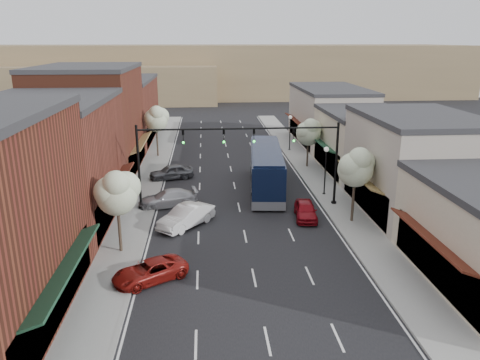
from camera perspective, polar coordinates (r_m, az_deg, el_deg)
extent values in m
plane|color=black|center=(31.48, 0.95, -8.34)|extent=(160.00, 160.00, 0.00)
cube|color=gray|center=(49.06, -10.87, 0.76)|extent=(2.80, 73.00, 0.15)
cube|color=gray|center=(49.96, 8.63, 1.17)|extent=(2.80, 73.00, 0.15)
cube|color=gray|center=(48.92, -9.25, 0.80)|extent=(0.25, 73.00, 0.17)
cube|color=gray|center=(49.67, 7.06, 1.14)|extent=(0.25, 73.00, 0.17)
cube|color=black|center=(24.68, -21.86, -13.02)|extent=(0.60, 11.90, 2.60)
cube|color=#173926|center=(23.76, -20.39, -9.95)|extent=(1.07, 9.80, 0.49)
cube|color=brown|center=(37.36, -22.34, 1.78)|extent=(9.00, 14.00, 9.00)
cube|color=#2D2D30|center=(36.53, -23.16, 8.91)|extent=(9.20, 14.10, 0.40)
cube|color=black|center=(37.09, -15.67, -2.36)|extent=(0.60, 11.90, 2.60)
cube|color=#4C1C11|center=(36.49, -14.62, -0.11)|extent=(1.07, 9.80, 0.49)
cube|color=#5F2A1B|center=(50.41, -17.74, 6.73)|extent=(9.00, 14.00, 10.50)
cube|color=#2D2D30|center=(49.83, -18.30, 12.90)|extent=(9.20, 14.10, 0.40)
cube|color=black|center=(50.34, -12.71, 2.85)|extent=(0.60, 11.90, 2.60)
cube|color=olive|center=(49.90, -11.91, 4.55)|extent=(1.07, 9.80, 0.49)
cube|color=brown|center=(66.09, -14.57, 8.11)|extent=(9.00, 18.00, 8.00)
cube|color=#2D2D30|center=(65.62, -14.84, 11.73)|extent=(9.20, 18.10, 0.40)
cube|color=black|center=(65.86, -10.80, 6.20)|extent=(0.60, 15.30, 2.60)
cube|color=#173926|center=(65.53, -10.17, 7.51)|extent=(1.07, 12.60, 0.49)
cube|color=black|center=(28.32, 23.26, -9.23)|extent=(0.60, 10.20, 2.60)
cube|color=#4C1C11|center=(27.37, 22.13, -6.55)|extent=(1.07, 8.40, 0.49)
cube|color=#A3978B|center=(39.31, 20.60, 1.53)|extent=(8.00, 12.00, 7.50)
cube|color=#2D2D30|center=(38.53, 21.20, 7.21)|extent=(8.20, 12.10, 0.40)
cube|color=black|center=(38.51, 15.26, -1.62)|extent=(0.60, 10.20, 2.60)
cube|color=olive|center=(37.82, 14.29, 0.50)|extent=(1.07, 8.40, 0.49)
cube|color=beige|center=(50.29, 14.93, 4.32)|extent=(8.00, 12.00, 6.00)
cube|color=#2D2D30|center=(49.73, 15.21, 7.92)|extent=(8.20, 12.10, 0.40)
cube|color=black|center=(49.52, 10.75, 2.74)|extent=(0.60, 10.20, 2.60)
cube|color=#173926|center=(48.98, 9.94, 4.44)|extent=(1.07, 8.40, 0.49)
cube|color=#A3978B|center=(63.35, 10.89, 7.53)|extent=(8.00, 16.00, 7.00)
cube|color=#2D2D30|center=(62.88, 11.08, 10.86)|extent=(8.20, 16.10, 0.40)
cube|color=black|center=(62.82, 7.52, 5.85)|extent=(0.60, 13.60, 2.60)
cube|color=#4C1C11|center=(62.40, 6.84, 7.20)|extent=(1.07, 11.20, 0.49)
cube|color=#7A6647|center=(118.64, -3.11, 13.20)|extent=(120.00, 30.00, 12.00)
cube|color=#7A6647|center=(109.10, -16.44, 11.20)|extent=(50.00, 20.00, 8.00)
cylinder|color=black|center=(40.15, 11.35, -2.78)|extent=(0.44, 0.44, 0.30)
cylinder|color=black|center=(39.17, 11.63, 1.85)|extent=(0.20, 0.20, 7.00)
cylinder|color=black|center=(37.60, 5.99, 6.33)|extent=(8.00, 0.14, 0.14)
imported|color=black|center=(37.78, 6.57, 5.43)|extent=(0.18, 0.46, 1.10)
sphere|color=#19E533|center=(37.75, 6.58, 4.77)|extent=(0.18, 0.18, 0.18)
imported|color=black|center=(37.32, 1.71, 5.40)|extent=(0.18, 0.46, 1.10)
sphere|color=#19E533|center=(37.28, 1.73, 4.73)|extent=(0.18, 0.18, 0.18)
cylinder|color=black|center=(39.07, -11.93, -3.36)|extent=(0.44, 0.44, 0.30)
cylinder|color=black|center=(38.07, -12.23, 1.38)|extent=(0.20, 0.20, 7.00)
cylinder|color=black|center=(37.02, -6.36, 6.16)|extent=(8.00, 0.14, 0.14)
imported|color=black|center=(37.16, -6.95, 5.23)|extent=(0.18, 0.46, 1.10)
sphere|color=#19E533|center=(37.12, -6.93, 4.56)|extent=(0.18, 0.18, 0.18)
imported|color=black|center=(37.14, -1.99, 5.34)|extent=(0.18, 0.46, 1.10)
sphere|color=#19E533|center=(37.11, -1.97, 4.67)|extent=(0.18, 0.18, 0.18)
cylinder|color=#47382B|center=(36.07, 13.63, -2.31)|extent=(0.20, 0.20, 3.71)
sphere|color=#ABBF93|center=(35.40, 13.88, 1.24)|extent=(2.60, 2.60, 2.60)
sphere|color=#ABBF93|center=(35.71, 14.55, 2.10)|extent=(2.00, 2.00, 2.00)
sphere|color=#ABBF93|center=(34.91, 13.45, 1.65)|extent=(1.90, 1.90, 1.90)
sphere|color=#ABBF93|center=(34.74, 14.40, 2.49)|extent=(1.70, 1.70, 1.70)
cylinder|color=#47382B|center=(50.97, 8.23, 3.34)|extent=(0.20, 0.20, 3.33)
sphere|color=#ABBF93|center=(50.53, 8.33, 5.63)|extent=(2.60, 2.60, 2.60)
sphere|color=#ABBF93|center=(50.85, 8.83, 6.16)|extent=(2.00, 2.00, 2.00)
sphere|color=#ABBF93|center=(50.10, 7.97, 5.92)|extent=(1.90, 1.90, 1.90)
sphere|color=#ABBF93|center=(49.92, 8.61, 6.46)|extent=(1.70, 1.70, 1.70)
cylinder|color=#47382B|center=(31.17, -14.49, -5.64)|extent=(0.20, 0.20, 3.52)
sphere|color=#ABBF93|center=(30.42, -14.79, -1.80)|extent=(2.60, 2.60, 2.60)
sphere|color=#ABBF93|center=(30.48, -13.83, -0.82)|extent=(2.00, 2.00, 2.00)
sphere|color=#ABBF93|center=(30.12, -15.68, -1.40)|extent=(1.90, 1.90, 1.90)
sphere|color=#ABBF93|center=(29.67, -14.89, -0.49)|extent=(1.70, 1.70, 1.70)
cylinder|color=#47382B|center=(55.85, -10.06, 4.70)|extent=(0.20, 0.20, 3.84)
sphere|color=#ABBF93|center=(55.41, -10.18, 7.13)|extent=(2.60, 2.60, 2.60)
sphere|color=#ABBF93|center=(55.58, -9.66, 7.69)|extent=(2.00, 2.00, 2.00)
sphere|color=#ABBF93|center=(55.10, -10.65, 7.43)|extent=(1.90, 1.90, 1.90)
sphere|color=#ABBF93|center=(54.76, -10.18, 8.04)|extent=(1.70, 1.70, 1.70)
cylinder|color=black|center=(42.39, 10.20, -1.73)|extent=(0.28, 0.28, 0.20)
cylinder|color=black|center=(41.83, 10.33, 0.74)|extent=(0.12, 0.12, 4.00)
sphere|color=white|center=(41.29, 10.49, 3.71)|extent=(0.44, 0.44, 0.44)
cylinder|color=black|center=(58.85, 6.04, 3.67)|extent=(0.28, 0.28, 0.20)
cylinder|color=black|center=(58.46, 6.10, 5.48)|extent=(0.12, 0.12, 4.00)
sphere|color=white|center=(58.06, 6.17, 7.63)|extent=(0.44, 0.44, 0.44)
cube|color=black|center=(42.95, 3.21, 1.49)|extent=(3.87, 12.76, 3.21)
cube|color=#595B60|center=(43.36, 3.18, -0.39)|extent=(3.89, 12.78, 0.73)
cube|color=black|center=(42.83, 3.22, 2.08)|extent=(3.84, 11.76, 1.15)
cube|color=black|center=(42.54, 3.24, 3.65)|extent=(3.61, 12.24, 0.26)
cube|color=black|center=(36.78, 3.58, -0.07)|extent=(2.18, 0.28, 1.26)
cylinder|color=black|center=(39.16, 1.60, -2.33)|extent=(0.43, 1.12, 1.09)
cylinder|color=black|center=(39.27, 5.21, -2.34)|extent=(0.43, 1.12, 1.09)
cylinder|color=black|center=(47.15, 1.50, 1.00)|extent=(0.43, 1.12, 1.09)
cylinder|color=black|center=(47.24, 4.50, 0.99)|extent=(0.43, 1.12, 1.09)
cylinder|color=black|center=(45.75, 1.52, 0.50)|extent=(0.43, 1.12, 1.09)
cylinder|color=black|center=(45.84, 4.61, 0.49)|extent=(0.43, 1.12, 1.09)
imported|color=maroon|center=(36.59, 8.00, -3.67)|extent=(2.04, 4.15, 1.36)
imported|color=maroon|center=(27.81, -10.94, -10.86)|extent=(4.75, 4.00, 1.21)
imported|color=silver|center=(34.91, -6.57, -4.43)|extent=(4.40, 4.80, 1.59)
imported|color=#A6A6AC|center=(39.27, -8.76, -2.22)|extent=(5.16, 2.86, 1.41)
imported|color=#57595E|center=(46.89, -8.37, 0.98)|extent=(4.66, 2.98, 1.48)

